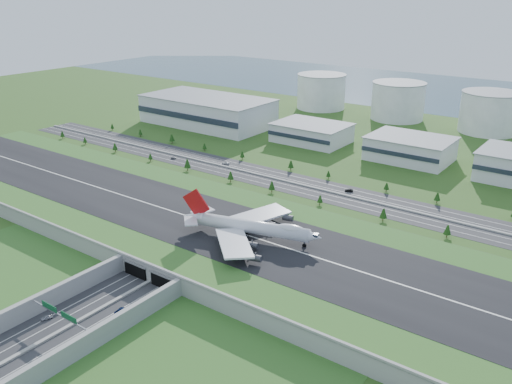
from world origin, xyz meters
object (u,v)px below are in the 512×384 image
Objects in this scene: boeing_747 at (251,227)px; car_5 at (349,190)px; fuel_tank_a at (321,92)px; car_4 at (174,158)px; car_0 at (46,317)px; car_7 at (226,163)px; car_2 at (120,310)px.

boeing_747 is 104.74m from car_5.
fuel_tank_a is 223.88m from car_4.
boeing_747 is 14.78× the size of car_0.
car_5 is at bearing -108.04° from car_4.
fuel_tank_a is 418.49m from car_0.
car_4 is at bearing -82.25° from car_7.
car_7 is (40.87, -209.72, -16.55)m from fuel_tank_a.
boeing_747 is 142.30m from car_7.
car_5 reaches higher than car_4.
car_5 is at bearing -56.04° from fuel_tank_a.
fuel_tank_a is 250.60m from car_5.
car_0 is (-31.25, -92.57, -13.31)m from boeing_747.
car_0 is at bearing -173.87° from car_4.
car_4 is 41.96m from car_7.
car_2 is (19.59, 20.42, -0.06)m from car_0.
boeing_747 is at bearing 91.84° from car_0.
fuel_tank_a is 9.31× the size of car_2.
car_7 is at bearing -78.97° from fuel_tank_a.
fuel_tank_a is 0.72× the size of boeing_747.
fuel_tank_a reaches higher than car_0.
car_2 is at bearing 66.69° from car_0.
car_5 is (0.05, 103.90, -13.27)m from boeing_747.
fuel_tank_a is 214.30m from car_7.
car_0 is 0.82× the size of car_7.
car_7 is (-67.51, 194.16, 0.03)m from car_0.
car_7 reaches higher than car_0.
car_7 is (39.71, 13.54, 0.14)m from car_4.
boeing_747 is 17.14× the size of car_4.
car_2 is 1.04× the size of car_5.
fuel_tank_a is 341.20m from boeing_747.
car_7 reaches higher than car_2.
car_2 reaches higher than car_4.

